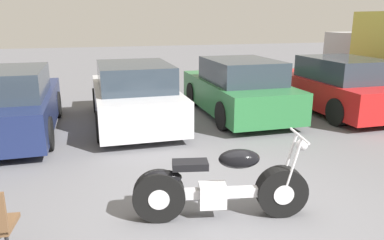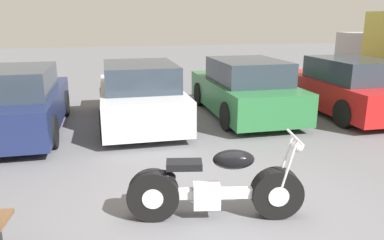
% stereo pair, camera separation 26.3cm
% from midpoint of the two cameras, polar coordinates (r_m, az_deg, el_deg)
% --- Properties ---
extents(ground_plane, '(60.00, 60.00, 0.00)m').
position_cam_midpoint_polar(ground_plane, '(5.05, 6.28, -14.21)').
color(ground_plane, slate).
extents(motorcycle, '(2.22, 0.84, 1.09)m').
position_cam_midpoint_polar(motorcycle, '(4.79, 4.83, -10.30)').
color(motorcycle, black).
rests_on(motorcycle, ground_plane).
extents(parked_car_navy, '(1.90, 4.18, 1.47)m').
position_cam_midpoint_polar(parked_car_navy, '(8.98, -24.47, 2.42)').
color(parked_car_navy, '#19234C').
rests_on(parked_car_navy, ground_plane).
extents(parked_car_silver, '(1.90, 4.18, 1.47)m').
position_cam_midpoint_polar(parked_car_silver, '(9.06, -7.13, 3.79)').
color(parked_car_silver, '#BCBCC1').
rests_on(parked_car_silver, ground_plane).
extents(parked_car_green, '(1.90, 4.18, 1.47)m').
position_cam_midpoint_polar(parked_car_green, '(9.84, 8.74, 4.65)').
color(parked_car_green, '#286B38').
rests_on(parked_car_green, ground_plane).
extents(parked_car_red, '(1.90, 4.18, 1.47)m').
position_cam_midpoint_polar(parked_car_red, '(10.81, 23.07, 4.56)').
color(parked_car_red, red).
rests_on(parked_car_red, ground_plane).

